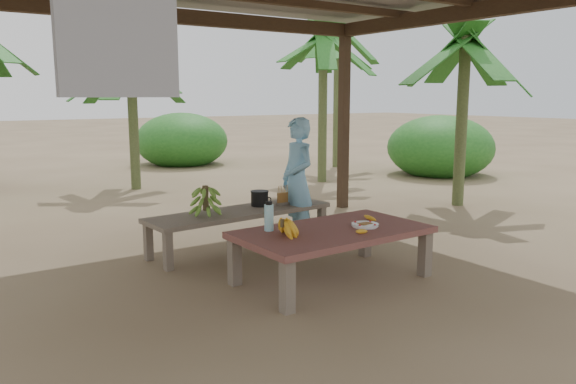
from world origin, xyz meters
TOP-DOWN VIEW (x-y plane):
  - ground at (0.00, 0.00)m, footprint 80.00×80.00m
  - work_table at (0.44, -0.41)m, footprint 1.82×1.04m
  - bench at (0.27, 1.05)m, footprint 2.24×0.77m
  - ripe_banana_bunch at (-0.11, -0.38)m, footprint 0.33×0.30m
  - plate at (0.75, -0.52)m, footprint 0.26×0.26m
  - loose_banana_front at (0.54, -0.70)m, footprint 0.16×0.07m
  - loose_banana_side at (0.99, -0.32)m, footprint 0.06×0.17m
  - water_flask at (-0.09, -0.13)m, footprint 0.09×0.09m
  - green_banana_stalk at (-0.18, 1.02)m, footprint 0.32×0.32m
  - cooking_pot at (0.58, 1.15)m, footprint 0.20×0.20m
  - skewer_rack at (0.84, 1.05)m, footprint 0.19×0.09m
  - woman at (1.02, 0.99)m, footprint 0.40×0.57m
  - banana_plant_ne at (4.16, 4.61)m, footprint 1.80×1.80m
  - banana_plant_n at (0.70, 5.85)m, footprint 1.80×1.80m
  - banana_plant_e at (4.45, 1.40)m, footprint 1.80×1.80m
  - banana_plant_far at (5.94, 6.36)m, footprint 1.80×1.80m

SIDE VIEW (x-z plane):
  - ground at x=0.00m, z-range 0.00..0.00m
  - bench at x=0.27m, z-range 0.17..0.62m
  - work_table at x=0.44m, z-range 0.18..0.68m
  - plate at x=0.75m, z-range 0.50..0.54m
  - loose_banana_front at x=0.54m, z-range 0.50..0.54m
  - loose_banana_side at x=0.99m, z-range 0.50..0.54m
  - cooking_pot at x=0.58m, z-range 0.45..0.62m
  - skewer_rack at x=0.84m, z-range 0.45..0.69m
  - ripe_banana_bunch at x=-0.11m, z-range 0.50..0.67m
  - green_banana_stalk at x=-0.18m, z-range 0.45..0.79m
  - water_flask at x=-0.09m, z-range 0.47..0.79m
  - woman at x=1.02m, z-range 0.00..1.49m
  - banana_plant_n at x=0.70m, z-range 0.84..3.48m
  - banana_plant_e at x=4.45m, z-range 0.94..3.79m
  - banana_plant_ne at x=4.16m, z-range 1.09..4.25m
  - banana_plant_far at x=5.94m, z-range 1.28..4.84m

